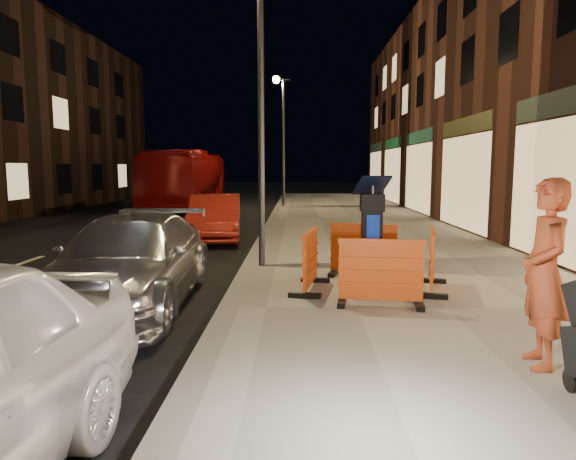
{
  "coord_description": "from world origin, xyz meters",
  "views": [
    {
      "loc": [
        0.96,
        -6.89,
        2.08
      ],
      "look_at": [
        0.8,
        1.0,
        1.1
      ],
      "focal_mm": 32.0,
      "sensor_mm": 36.0,
      "label": 1
    }
  ],
  "objects_px": {
    "parking_kiosk": "(372,237)",
    "barrier_bldgside": "(432,260)",
    "man": "(545,273)",
    "barrier_back": "(363,250)",
    "car_red": "(216,240)",
    "car_silver": "(132,305)",
    "bus_doubledecker": "(188,208)",
    "barrier_front": "(381,273)",
    "barrier_kerbside": "(310,260)"
  },
  "relations": [
    {
      "from": "bus_doubledecker",
      "to": "barrier_front",
      "type": "bearing_deg",
      "value": -70.98
    },
    {
      "from": "bus_doubledecker",
      "to": "man",
      "type": "xyz_separation_m",
      "value": [
        7.84,
        -20.46,
        1.06
      ]
    },
    {
      "from": "car_red",
      "to": "man",
      "type": "relative_size",
      "value": 2.13
    },
    {
      "from": "parking_kiosk",
      "to": "car_red",
      "type": "relative_size",
      "value": 0.43
    },
    {
      "from": "parking_kiosk",
      "to": "car_silver",
      "type": "height_order",
      "value": "parking_kiosk"
    },
    {
      "from": "barrier_front",
      "to": "car_red",
      "type": "bearing_deg",
      "value": 122.53
    },
    {
      "from": "car_red",
      "to": "man",
      "type": "distance_m",
      "value": 10.69
    },
    {
      "from": "car_red",
      "to": "bus_doubledecker",
      "type": "bearing_deg",
      "value": 99.95
    },
    {
      "from": "parking_kiosk",
      "to": "car_silver",
      "type": "bearing_deg",
      "value": -160.86
    },
    {
      "from": "parking_kiosk",
      "to": "barrier_bldgside",
      "type": "xyz_separation_m",
      "value": [
        0.95,
        0.0,
        -0.37
      ]
    },
    {
      "from": "barrier_front",
      "to": "car_red",
      "type": "relative_size",
      "value": 0.31
    },
    {
      "from": "bus_doubledecker",
      "to": "barrier_bldgside",
      "type": "bearing_deg",
      "value": -67.3
    },
    {
      "from": "bus_doubledecker",
      "to": "man",
      "type": "distance_m",
      "value": 21.93
    },
    {
      "from": "barrier_bldgside",
      "to": "parking_kiosk",
      "type": "bearing_deg",
      "value": 104.36
    },
    {
      "from": "barrier_front",
      "to": "barrier_kerbside",
      "type": "relative_size",
      "value": 1.0
    },
    {
      "from": "barrier_bldgside",
      "to": "man",
      "type": "xyz_separation_m",
      "value": [
        0.26,
        -3.07,
        0.44
      ]
    },
    {
      "from": "car_silver",
      "to": "bus_doubledecker",
      "type": "distance_m",
      "value": 18.06
    },
    {
      "from": "man",
      "to": "car_red",
      "type": "bearing_deg",
      "value": -147.71
    },
    {
      "from": "barrier_bldgside",
      "to": "car_silver",
      "type": "relative_size",
      "value": 0.26
    },
    {
      "from": "car_silver",
      "to": "man",
      "type": "distance_m",
      "value": 5.64
    },
    {
      "from": "car_silver",
      "to": "car_red",
      "type": "height_order",
      "value": "car_silver"
    },
    {
      "from": "bus_doubledecker",
      "to": "car_silver",
      "type": "bearing_deg",
      "value": -81.39
    },
    {
      "from": "barrier_bldgside",
      "to": "car_red",
      "type": "distance_m",
      "value": 7.87
    },
    {
      "from": "bus_doubledecker",
      "to": "man",
      "type": "height_order",
      "value": "man"
    },
    {
      "from": "barrier_back",
      "to": "barrier_kerbside",
      "type": "xyz_separation_m",
      "value": [
        -0.95,
        -0.95,
        0.0
      ]
    },
    {
      "from": "car_red",
      "to": "man",
      "type": "height_order",
      "value": "man"
    },
    {
      "from": "barrier_front",
      "to": "car_silver",
      "type": "bearing_deg",
      "value": 179.33
    },
    {
      "from": "parking_kiosk",
      "to": "barrier_back",
      "type": "height_order",
      "value": "parking_kiosk"
    },
    {
      "from": "parking_kiosk",
      "to": "barrier_front",
      "type": "distance_m",
      "value": 1.02
    },
    {
      "from": "barrier_front",
      "to": "barrier_kerbside",
      "type": "height_order",
      "value": "same"
    },
    {
      "from": "barrier_front",
      "to": "barrier_bldgside",
      "type": "distance_m",
      "value": 1.34
    },
    {
      "from": "barrier_back",
      "to": "man",
      "type": "xyz_separation_m",
      "value": [
        1.21,
        -4.02,
        0.44
      ]
    },
    {
      "from": "barrier_back",
      "to": "bus_doubledecker",
      "type": "height_order",
      "value": "bus_doubledecker"
    },
    {
      "from": "car_silver",
      "to": "car_red",
      "type": "bearing_deg",
      "value": 87.07
    },
    {
      "from": "barrier_back",
      "to": "barrier_bldgside",
      "type": "distance_m",
      "value": 1.34
    },
    {
      "from": "car_silver",
      "to": "man",
      "type": "bearing_deg",
      "value": -29.99
    },
    {
      "from": "parking_kiosk",
      "to": "barrier_back",
      "type": "xyz_separation_m",
      "value": [
        0.0,
        0.95,
        -0.37
      ]
    },
    {
      "from": "parking_kiosk",
      "to": "car_silver",
      "type": "relative_size",
      "value": 0.37
    },
    {
      "from": "parking_kiosk",
      "to": "car_red",
      "type": "xyz_separation_m",
      "value": [
        -3.49,
        6.47,
        -0.99
      ]
    },
    {
      "from": "barrier_bldgside",
      "to": "man",
      "type": "bearing_deg",
      "value": -160.71
    },
    {
      "from": "parking_kiosk",
      "to": "barrier_bldgside",
      "type": "height_order",
      "value": "parking_kiosk"
    },
    {
      "from": "man",
      "to": "parking_kiosk",
      "type": "bearing_deg",
      "value": -152.36
    },
    {
      "from": "parking_kiosk",
      "to": "barrier_front",
      "type": "xyz_separation_m",
      "value": [
        0.0,
        -0.95,
        -0.37
      ]
    },
    {
      "from": "parking_kiosk",
      "to": "barrier_back",
      "type": "relative_size",
      "value": 1.4
    },
    {
      "from": "barrier_front",
      "to": "man",
      "type": "bearing_deg",
      "value": -52.86
    },
    {
      "from": "car_silver",
      "to": "barrier_bldgside",
      "type": "bearing_deg",
      "value": 3.86
    },
    {
      "from": "barrier_front",
      "to": "barrier_kerbside",
      "type": "distance_m",
      "value": 1.34
    },
    {
      "from": "barrier_front",
      "to": "car_red",
      "type": "distance_m",
      "value": 8.22
    },
    {
      "from": "barrier_back",
      "to": "barrier_front",
      "type": "bearing_deg",
      "value": -74.64
    },
    {
      "from": "parking_kiosk",
      "to": "barrier_kerbside",
      "type": "distance_m",
      "value": 1.02
    }
  ]
}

